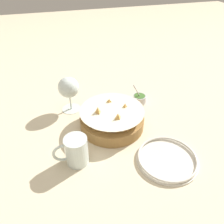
{
  "coord_description": "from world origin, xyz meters",
  "views": [
    {
      "loc": [
        0.17,
        0.58,
        0.55
      ],
      "look_at": [
        -0.01,
        -0.04,
        0.07
      ],
      "focal_mm": 35.0,
      "sensor_mm": 36.0,
      "label": 1
    }
  ],
  "objects": [
    {
      "name": "sauce_cup",
      "position": [
        -0.17,
        -0.15,
        0.02
      ],
      "size": [
        0.06,
        0.06,
        0.1
      ],
      "color": "#B7B7BC",
      "rests_on": "ground_plane"
    },
    {
      "name": "beer_mug",
      "position": [
        0.15,
        0.1,
        0.05
      ],
      "size": [
        0.11,
        0.07,
        0.1
      ],
      "color": "silver",
      "rests_on": "ground_plane"
    },
    {
      "name": "side_plate",
      "position": [
        -0.13,
        0.18,
        0.01
      ],
      "size": [
        0.2,
        0.2,
        0.01
      ],
      "color": "silver",
      "rests_on": "ground_plane"
    },
    {
      "name": "wine_glass",
      "position": [
        0.13,
        -0.19,
        0.1
      ],
      "size": [
        0.08,
        0.08,
        0.15
      ],
      "color": "silver",
      "rests_on": "ground_plane"
    },
    {
      "name": "food_basket",
      "position": [
        -0.01,
        -0.04,
        0.04
      ],
      "size": [
        0.24,
        0.24,
        0.1
      ],
      "color": "olive",
      "rests_on": "ground_plane"
    },
    {
      "name": "ground_plane",
      "position": [
        0.0,
        0.0,
        0.0
      ],
      "size": [
        4.0,
        4.0,
        0.0
      ],
      "primitive_type": "plane",
      "color": "beige"
    }
  ]
}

